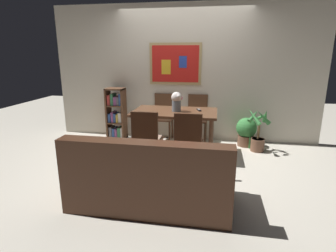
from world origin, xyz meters
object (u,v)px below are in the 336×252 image
object	(u,v)px
dining_table	(175,117)
dining_chair_near_left	(147,136)
flower_vase	(177,101)
tv_remote	(199,110)
potted_palm	(258,133)
leather_couch	(150,179)
potted_ivy	(246,131)
dining_chair_far_right	(197,114)
bookshelf	(116,116)
dining_chair_near_right	(189,138)
dining_chair_far_left	(163,113)

from	to	relation	value
dining_table	dining_chair_near_left	distance (m)	0.85
flower_vase	tv_remote	size ratio (longest dim) A/B	1.99
dining_chair_near_left	potted_palm	distance (m)	2.07
leather_couch	tv_remote	bearing A→B (deg)	77.23
flower_vase	tv_remote	bearing A→B (deg)	18.81
potted_ivy	tv_remote	xyz separation A→B (m)	(-0.86, -0.51, 0.48)
flower_vase	dining_chair_far_right	bearing A→B (deg)	69.67
potted_ivy	tv_remote	world-z (taller)	tv_remote
leather_couch	bookshelf	size ratio (longest dim) A/B	1.75
potted_palm	dining_chair_far_right	bearing A→B (deg)	159.08
dining_table	bookshelf	distance (m)	1.43
bookshelf	potted_palm	distance (m)	2.73
potted_ivy	potted_palm	size ratio (longest dim) A/B	0.69
dining_chair_near_right	leather_couch	xyz separation A→B (m)	(-0.33, -0.92, -0.22)
dining_chair_far_right	dining_table	bearing A→B (deg)	-112.88
dining_chair_near_left	potted_ivy	bearing A→B (deg)	42.31
dining_chair_far_left	dining_chair_near_right	bearing A→B (deg)	-66.64
flower_vase	dining_chair_near_right	bearing A→B (deg)	-69.82
dining_chair_far_left	potted_palm	size ratio (longest dim) A/B	1.16
dining_table	flower_vase	size ratio (longest dim) A/B	4.35
flower_vase	dining_table	bearing A→B (deg)	157.42
dining_table	dining_chair_near_left	world-z (taller)	dining_chair_near_left
dining_chair_far_right	tv_remote	size ratio (longest dim) A/B	5.62
bookshelf	tv_remote	bearing A→B (deg)	-16.94
leather_couch	tv_remote	xyz separation A→B (m)	(0.41, 1.81, 0.45)
potted_ivy	bookshelf	bearing A→B (deg)	-179.94
tv_remote	dining_chair_near_right	bearing A→B (deg)	-94.95
potted_ivy	dining_chair_far_left	bearing A→B (deg)	175.05
dining_chair_near_right	leather_couch	world-z (taller)	dining_chair_near_right
bookshelf	flower_vase	xyz separation A→B (m)	(1.31, -0.63, 0.45)
dining_table	dining_chair_far_left	bearing A→B (deg)	114.71
dining_chair_near_left	flower_vase	xyz separation A→B (m)	(0.33, 0.77, 0.39)
dining_chair_near_left	tv_remote	size ratio (longest dim) A/B	5.62
dining_chair_far_left	potted_ivy	bearing A→B (deg)	-4.95
leather_couch	potted_palm	size ratio (longest dim) A/B	2.29
dining_chair_near_right	dining_chair_far_left	bearing A→B (deg)	113.36
dining_table	tv_remote	world-z (taller)	tv_remote
dining_chair_far_right	potted_ivy	size ratio (longest dim) A/B	1.67
dining_chair_near_left	bookshelf	world-z (taller)	bookshelf
dining_chair_near_right	potted_ivy	size ratio (longest dim) A/B	1.67
dining_chair_far_right	leather_couch	bearing A→B (deg)	-97.83
dining_chair_far_right	flower_vase	bearing A→B (deg)	-110.33
dining_chair_far_left	tv_remote	world-z (taller)	dining_chair_far_left
dining_chair_near_right	bookshelf	bearing A→B (deg)	138.63
dining_table	dining_chair_far_left	world-z (taller)	dining_chair_far_left
dining_chair_near_left	leather_couch	distance (m)	0.98
dining_chair_far_right	potted_ivy	distance (m)	0.98
dining_chair_far_left	dining_table	bearing A→B (deg)	-65.29
dining_chair_near_right	potted_ivy	distance (m)	1.71
dining_chair_near_right	tv_remote	world-z (taller)	dining_chair_near_right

